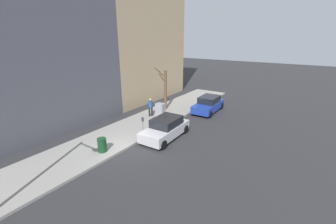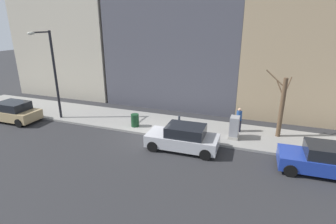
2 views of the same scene
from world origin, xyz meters
The scene contains 9 objects.
ground_plane centered at (0.00, 0.00, 0.00)m, with size 120.00×120.00×0.00m, color #2B2B2D.
sidewalk centered at (2.00, 0.00, 0.07)m, with size 4.00×36.00×0.15m, color gray.
parked_car_blue centered at (-1.13, -10.18, 0.74)m, with size 2.06×4.26×1.52m.
parked_car_silver centered at (-1.07, -2.84, 0.74)m, with size 2.03×4.25×1.52m.
parking_meter centered at (0.45, -2.09, 0.98)m, with size 0.14×0.10×1.35m.
utility_box centered at (1.30, -5.49, 0.85)m, with size 0.83×0.61×1.43m.
bare_tree centered at (2.63, -8.15, 2.19)m, with size 1.23×1.62×4.23m.
trash_bin centered at (0.90, 1.34, 0.60)m, with size 0.56×0.56×0.90m, color #14381E.
pedestrian_near_meter centered at (2.51, -5.63, 1.09)m, with size 0.36×0.37×1.66m.
Camera 1 is at (-9.64, 9.56, 7.08)m, focal length 24.00 mm.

